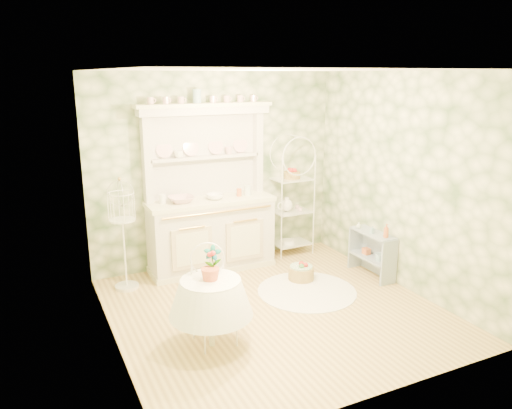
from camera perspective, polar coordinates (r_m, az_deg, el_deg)
name	(u,v)px	position (r m, az deg, el deg)	size (l,w,h in m)	color
floor	(275,310)	(5.94, 2.14, -11.91)	(3.60, 3.60, 0.00)	tan
ceiling	(277,70)	(5.32, 2.42, 15.10)	(3.60, 3.60, 0.00)	white
wall_left	(108,217)	(4.92, -16.60, -1.38)	(3.60, 3.60, 0.00)	beige
wall_right	(403,182)	(6.50, 16.46, 2.44)	(3.60, 3.60, 0.00)	beige
wall_back	(216,170)	(7.08, -4.58, 3.97)	(3.60, 3.60, 0.00)	beige
wall_front	(383,247)	(4.04, 14.34, -4.71)	(3.60, 3.60, 0.00)	beige
kitchen_dresser	(210,189)	(6.79, -5.26, 1.74)	(1.87, 0.61, 2.29)	silver
bakers_rack	(292,194)	(7.48, 4.09, 1.16)	(0.57, 0.41, 1.83)	white
side_shelf	(372,253)	(6.94, 13.10, -5.47)	(0.27, 0.73, 0.63)	#8F9FB0
round_table	(211,317)	(5.12, -5.13, -12.67)	(0.57, 0.57, 0.63)	white
cafe_chair	(214,301)	(5.10, -4.80, -10.95)	(0.41, 0.41, 0.91)	white
birdcage_stand	(123,233)	(6.44, -14.94, -3.14)	(0.35, 0.35, 1.48)	white
floor_basket	(301,273)	(6.72, 5.17, -7.82)	(0.29, 0.29, 0.19)	#A48949
lace_rug	(307,291)	(6.43, 5.83, -9.80)	(1.25, 1.25, 0.01)	white
bowl_floral	(181,202)	(6.69, -8.53, 0.30)	(0.34, 0.34, 0.08)	white
bowl_white	(215,199)	(6.81, -4.69, 0.67)	(0.24, 0.24, 0.08)	white
cup_left	(179,156)	(6.74, -8.84, 5.55)	(0.12, 0.12, 0.09)	white
cup_right	(229,152)	(6.98, -3.09, 6.01)	(0.11, 0.11, 0.10)	white
potted_geranium	(213,265)	(4.93, -4.96, -6.91)	(0.17, 0.12, 0.33)	#3F7238
bottle_amber	(386,233)	(6.64, 14.64, -3.13)	(0.07, 0.07, 0.18)	#C1612E
bottle_blue	(372,231)	(6.78, 13.13, -2.92)	(0.05, 0.05, 0.10)	#8AB0BD
bottle_glass	(359,226)	(6.97, 11.64, -2.41)	(0.07, 0.07, 0.09)	silver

